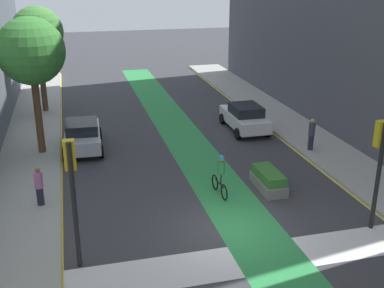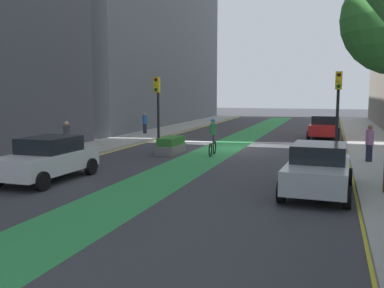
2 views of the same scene
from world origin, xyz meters
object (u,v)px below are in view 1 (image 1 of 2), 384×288
object	(u,v)px
traffic_signal_near_right	(379,154)
pedestrian_sidewalk_right_a	(312,134)
traffic_signal_near_left	(72,180)
median_planter	(268,180)
car_white_right_far	(245,117)
street_tree_far	(37,33)
street_tree_near	(31,52)
car_silver_left_far	(83,135)
cyclist_in_lane	(221,174)
pedestrian_sidewalk_left_a	(39,186)

from	to	relation	value
traffic_signal_near_right	pedestrian_sidewalk_right_a	xyz separation A→B (m)	(1.47, 7.48, -1.87)
traffic_signal_near_left	median_planter	world-z (taller)	traffic_signal_near_left
car_white_right_far	street_tree_far	size ratio (longest dim) A/B	0.63
car_white_right_far	traffic_signal_near_left	bearing A→B (deg)	-130.88
traffic_signal_near_right	pedestrian_sidewalk_right_a	bearing A→B (deg)	78.87
traffic_signal_near_right	street_tree_far	size ratio (longest dim) A/B	0.61
street_tree_near	street_tree_far	xyz separation A→B (m)	(-0.03, 7.87, -0.06)
traffic_signal_near_right	car_silver_left_far	world-z (taller)	traffic_signal_near_right
pedestrian_sidewalk_right_a	car_white_right_far	bearing A→B (deg)	115.70
cyclist_in_lane	street_tree_far	bearing A→B (deg)	116.95
traffic_signal_near_right	traffic_signal_near_left	distance (m)	10.56
traffic_signal_near_left	car_silver_left_far	bearing A→B (deg)	86.82
median_planter	car_silver_left_far	bearing A→B (deg)	137.44
street_tree_near	traffic_signal_near_right	bearing A→B (deg)	-41.53
cyclist_in_lane	pedestrian_sidewalk_left_a	xyz separation A→B (m)	(-7.29, 0.73, -0.00)
car_white_right_far	cyclist_in_lane	distance (m)	8.87
traffic_signal_near_left	cyclist_in_lane	size ratio (longest dim) A/B	2.29
traffic_signal_near_left	street_tree_far	size ratio (longest dim) A/B	0.63
traffic_signal_near_left	street_tree_near	size ratio (longest dim) A/B	0.63
car_white_right_far	pedestrian_sidewalk_right_a	size ratio (longest dim) A/B	2.51
car_white_right_far	pedestrian_sidewalk_right_a	world-z (taller)	pedestrian_sidewalk_right_a
traffic_signal_near_right	car_silver_left_far	bearing A→B (deg)	132.40
traffic_signal_near_left	cyclist_in_lane	xyz separation A→B (m)	(5.95, 3.61, -2.02)
street_tree_near	traffic_signal_near_left	bearing A→B (deg)	-81.88
car_silver_left_far	car_white_right_far	bearing A→B (deg)	5.12
traffic_signal_near_right	median_planter	xyz separation A→B (m)	(-2.38, 3.95, -2.47)
cyclist_in_lane	car_silver_left_far	bearing A→B (deg)	127.16
traffic_signal_near_right	cyclist_in_lane	distance (m)	6.30
pedestrian_sidewalk_right_a	street_tree_near	size ratio (longest dim) A/B	0.25
traffic_signal_near_right	traffic_signal_near_left	size ratio (longest dim) A/B	0.96
car_silver_left_far	pedestrian_sidewalk_right_a	bearing A→B (deg)	-16.70
pedestrian_sidewalk_right_a	median_planter	size ratio (longest dim) A/B	0.76
cyclist_in_lane	pedestrian_sidewalk_right_a	size ratio (longest dim) A/B	1.11
cyclist_in_lane	street_tree_near	size ratio (longest dim) A/B	0.27
traffic_signal_near_left	cyclist_in_lane	world-z (taller)	traffic_signal_near_left
traffic_signal_near_left	car_silver_left_far	world-z (taller)	traffic_signal_near_left
pedestrian_sidewalk_right_a	median_planter	world-z (taller)	pedestrian_sidewalk_right_a
pedestrian_sidewalk_left_a	car_white_right_far	bearing A→B (deg)	32.39
cyclist_in_lane	street_tree_far	size ratio (longest dim) A/B	0.28
traffic_signal_near_left	pedestrian_sidewalk_left_a	bearing A→B (deg)	107.20
cyclist_in_lane	street_tree_far	world-z (taller)	street_tree_far
traffic_signal_near_right	cyclist_in_lane	xyz separation A→B (m)	(-4.61, 3.85, -1.90)
median_planter	pedestrian_sidewalk_left_a	bearing A→B (deg)	176.25
car_silver_left_far	street_tree_near	bearing A→B (deg)	-173.34
traffic_signal_near_right	cyclist_in_lane	world-z (taller)	traffic_signal_near_right
car_silver_left_far	pedestrian_sidewalk_right_a	size ratio (longest dim) A/B	2.54
pedestrian_sidewalk_left_a	street_tree_far	size ratio (longest dim) A/B	0.24
traffic_signal_near_left	street_tree_far	world-z (taller)	street_tree_far
traffic_signal_near_right	traffic_signal_near_left	xyz separation A→B (m)	(-10.56, 0.23, 0.11)
traffic_signal_near_right	street_tree_far	distance (m)	22.25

